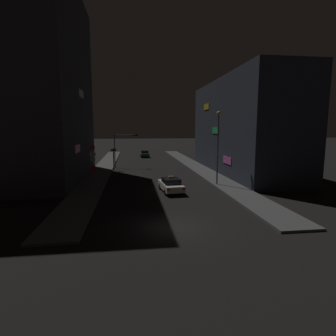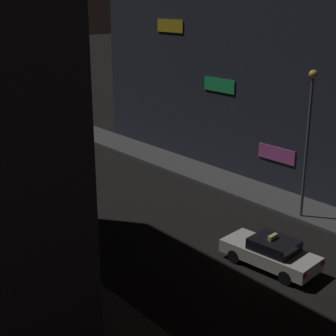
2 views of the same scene
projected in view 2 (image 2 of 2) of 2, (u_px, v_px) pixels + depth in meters
name	position (u px, v px, depth m)	size (l,w,h in m)	color
sidewalk_right	(149.00, 154.00, 39.76)	(3.02, 58.27, 0.18)	#4C4C4C
building_facade_right	(256.00, 72.00, 36.64)	(7.51, 25.74, 13.12)	#282D38
taxi	(271.00, 252.00, 23.00)	(2.22, 4.60, 1.62)	silver
sign_pole_left	(92.00, 245.00, 19.24)	(0.63, 0.10, 4.48)	slate
street_lamp_near_block	(309.00, 125.00, 26.65)	(0.47, 0.47, 8.01)	slate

